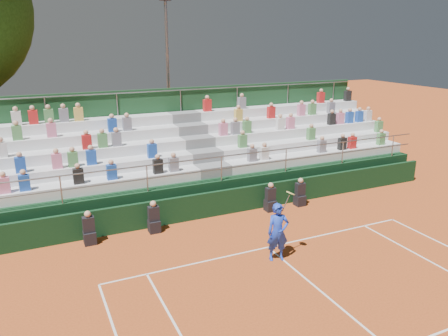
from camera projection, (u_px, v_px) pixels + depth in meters
name	position (u px, v px, depth m)	size (l,w,h in m)	color
ground	(268.00, 247.00, 14.48)	(90.00, 90.00, 0.00)	#B74E1E
courtside_wall	(227.00, 202.00, 17.12)	(20.00, 0.15, 1.00)	black
line_officials	(210.00, 210.00, 16.38)	(8.83, 0.40, 1.19)	black
grandstand	(197.00, 166.00, 19.77)	(20.00, 5.20, 4.40)	black
tennis_player	(278.00, 232.00, 13.45)	(0.91, 0.60, 2.22)	blue
floodlight_mast	(168.00, 67.00, 23.80)	(0.60, 0.25, 8.88)	gray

